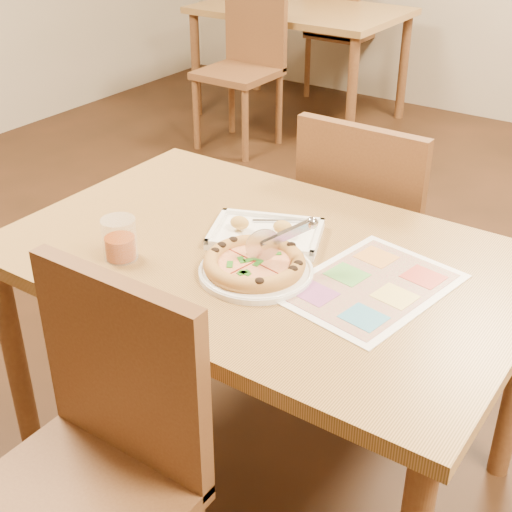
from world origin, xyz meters
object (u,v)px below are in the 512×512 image
Objects in this scene: bg_chair_near at (247,50)px; appetizer_tray at (265,234)px; dining_table at (264,281)px; chair_far at (368,218)px; chair_near at (96,440)px; glass_tumbler at (120,241)px; bg_table at (300,21)px; bg_chair_far at (337,19)px; pizza at (254,263)px; pizza_cutter at (279,238)px; plate at (256,272)px; menu at (370,286)px.

bg_chair_near reaches higher than appetizer_tray.
chair_far reaches higher than dining_table.
bg_chair_near is at bearing 119.74° from chair_near.
chair_far is 4.46× the size of glass_tumbler.
glass_tumbler is at bearing -61.30° from bg_chair_near.
chair_near is 4.46× the size of glass_tumbler.
bg_table is 12.33× the size of glass_tumbler.
bg_chair_far is (-1.60, 2.70, 0.00)m from chair_far.
pizza_cutter is (0.04, 0.04, 0.06)m from pizza.
dining_table is 4.78× the size of plate.
chair_near and bg_chair_far have the same top height.
bg_chair_far is (0.00, 0.50, -0.07)m from bg_table.
dining_table is at bearing -53.95° from bg_chair_near.
chair_far and bg_chair_near have the same top height.
bg_table is (-1.60, 2.80, 0.00)m from dining_table.
chair_far is 3.62× the size of pizza_cutter.
plate is 0.10m from pizza_cutter.
pizza is at bearing 115.71° from bg_chair_far.
glass_tumbler is at bearing -158.12° from pizza.
chair_near reaches higher than bg_table.
bg_chair_far is 3.77m from glass_tumbler.
bg_table is at bearing 71.53° from pizza_cutter.
appetizer_tray is at bearing 115.73° from bg_chair_far.
chair_far is at bearing -44.94° from bg_chair_near.
pizza_cutter is at bearing 25.78° from glass_tumbler.
plate is at bearing 115.79° from bg_chair_far.
chair_far is 0.70m from pizza_cutter.
bg_table is 3.20× the size of menu.
chair_far reaches higher than menu.
bg_chair_near is 2.77m from glass_tumbler.
menu is (1.89, -2.80, 0.09)m from bg_table.
bg_chair_far is 3.78m from pizza.
pizza is 0.08m from pizza_cutter.
bg_chair_near reaches higher than plate.
pizza_cutter is 0.39× the size of appetizer_tray.
pizza is (-0.01, 0.00, 0.02)m from plate.
pizza is (1.64, -3.40, 0.18)m from bg_chair_far.
pizza is at bearing 157.57° from plate.
glass_tumbler reaches higher than menu.
bg_table is 3.30m from glass_tumbler.
pizza_cutter is at bearing 48.28° from pizza.
bg_chair_far reaches higher than pizza.
chair_far is at bearing 116.01° from menu.
chair_near is 1.43× the size of appetizer_tray.
appetizer_tray is 0.37m from glass_tumbler.
chair_far reaches higher than glass_tumbler.
pizza_cutter is (0.08, -0.66, 0.24)m from chair_far.
bg_table is at bearing -53.95° from chair_far.
appetizer_tray is (-0.04, 0.66, 0.17)m from chair_near.
glass_tumbler is 0.61m from menu.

